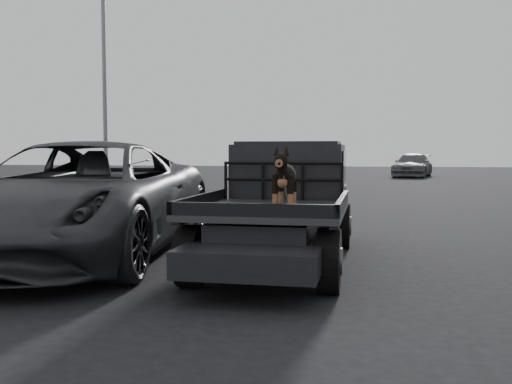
% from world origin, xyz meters
% --- Properties ---
extents(ground, '(120.00, 120.00, 0.00)m').
position_xyz_m(ground, '(0.00, 0.00, 0.00)').
color(ground, black).
rests_on(ground, ground).
extents(flatbed_ute, '(2.00, 5.40, 0.92)m').
position_xyz_m(flatbed_ute, '(-0.58, 1.83, 0.46)').
color(flatbed_ute, black).
rests_on(flatbed_ute, ground).
extents(ute_cab, '(1.72, 1.30, 0.88)m').
position_xyz_m(ute_cab, '(-0.58, 2.78, 1.36)').
color(ute_cab, black).
rests_on(ute_cab, flatbed_ute).
extents(headache_rack, '(1.80, 0.08, 0.55)m').
position_xyz_m(headache_rack, '(-0.58, 2.03, 1.20)').
color(headache_rack, black).
rests_on(headache_rack, flatbed_ute).
extents(dog, '(0.32, 0.60, 0.74)m').
position_xyz_m(dog, '(-0.29, 0.32, 1.29)').
color(dog, black).
rests_on(dog, flatbed_ute).
extents(parked_suv, '(3.73, 6.83, 1.81)m').
position_xyz_m(parked_suv, '(-3.75, 1.80, 0.91)').
color(parked_suv, '#323237').
rests_on(parked_suv, ground).
extents(distant_car_b, '(3.18, 5.59, 1.53)m').
position_xyz_m(distant_car_b, '(3.48, 32.52, 0.76)').
color(distant_car_b, '#4E4E54').
rests_on(distant_car_b, ground).
extents(floodlight_near, '(1.08, 0.28, 12.73)m').
position_xyz_m(floodlight_near, '(-10.70, 16.93, 6.96)').
color(floodlight_near, slate).
rests_on(floodlight_near, ground).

